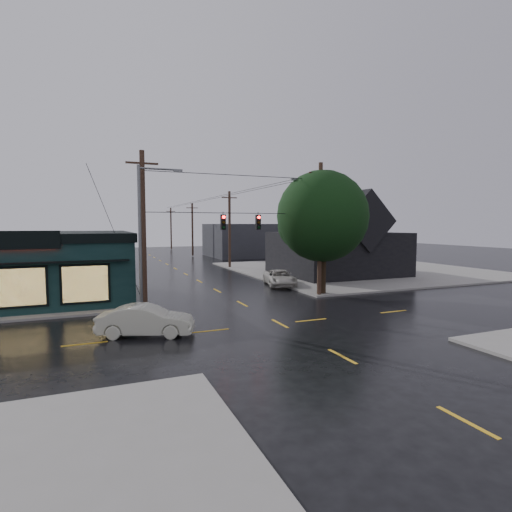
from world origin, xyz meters
name	(u,v)px	position (x,y,z in m)	size (l,w,h in m)	color
ground_plane	(280,324)	(0.00, 0.00, 0.00)	(160.00, 160.00, 0.00)	black
sidewalk_ne	(357,269)	(20.00, 20.00, 0.07)	(28.00, 28.00, 0.15)	gray
pizza_shop	(10,266)	(-15.00, 12.94, 2.56)	(16.30, 12.34, 4.90)	black
ne_building	(336,234)	(15.00, 17.00, 4.47)	(12.60, 11.60, 8.75)	black
corner_tree	(322,216)	(7.00, 7.00, 6.13)	(7.09, 7.09, 9.55)	black
utility_pole_nw	(145,310)	(-6.50, 6.50, 0.00)	(2.00, 0.32, 10.15)	black
utility_pole_ne	(319,296)	(6.50, 6.50, 0.00)	(2.00, 0.32, 10.15)	black
utility_pole_far_a	(230,268)	(6.50, 28.00, 0.00)	(2.00, 0.32, 9.65)	black
utility_pole_far_b	(193,256)	(6.50, 48.00, 0.00)	(2.00, 0.32, 9.15)	black
utility_pole_far_c	(171,250)	(6.50, 68.00, 0.00)	(2.00, 0.32, 9.15)	black
span_signal_assembly	(241,222)	(0.10, 6.50, 5.70)	(13.00, 0.48, 1.23)	black
streetlight_nw	(142,313)	(-6.80, 5.80, 0.00)	(5.40, 0.30, 9.15)	slate
streetlight_ne	(320,294)	(7.00, 7.20, 0.00)	(5.40, 0.30, 9.15)	slate
bg_building_west	(56,249)	(-14.00, 40.00, 2.20)	(12.00, 10.00, 4.40)	#372A28
bg_building_east	(250,240)	(16.00, 45.00, 2.80)	(14.00, 12.00, 5.60)	#28282D
sedan_cream	(146,320)	(-7.19, 0.35, 0.76)	(1.62, 4.64, 1.53)	#B9B9A3
suv_silver	(280,278)	(6.00, 12.38, 0.70)	(2.34, 5.07, 1.41)	#BDB8AE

